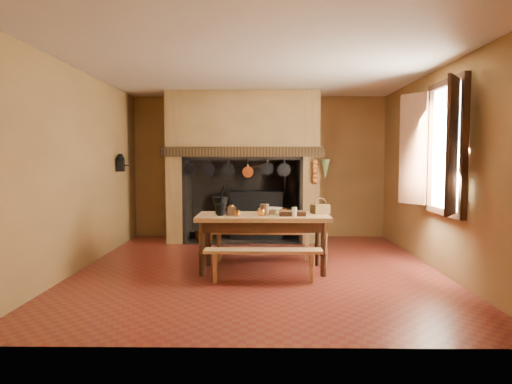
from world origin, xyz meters
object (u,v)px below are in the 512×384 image
at_px(work_table, 263,224).
at_px(bench_front, 263,257).
at_px(wicker_basket, 320,208).
at_px(mixing_bowl, 271,210).
at_px(coffee_grinder, 231,210).
at_px(iron_range, 257,214).

bearing_deg(work_table, bench_front, -90.00).
bearing_deg(work_table, wicker_basket, 9.47).
height_order(mixing_bowl, wicker_basket, wicker_basket).
distance_m(work_table, mixing_bowl, 0.26).
height_order(bench_front, coffee_grinder, coffee_grinder).
height_order(work_table, wicker_basket, wicker_basket).
bearing_deg(iron_range, coffee_grinder, -97.10).
distance_m(work_table, bench_front, 0.69).
height_order(bench_front, mixing_bowl, mixing_bowl).
xyz_separation_m(iron_range, bench_front, (0.11, -3.17, -0.17)).
relative_size(iron_range, bench_front, 1.08).
xyz_separation_m(work_table, wicker_basket, (0.81, 0.13, 0.20)).
xyz_separation_m(bench_front, coffee_grinder, (-0.44, 0.53, 0.54)).
bearing_deg(wicker_basket, work_table, 167.28).
bearing_deg(iron_range, work_table, -87.56).
height_order(work_table, mixing_bowl, mixing_bowl).
distance_m(mixing_bowl, wicker_basket, 0.70).
xyz_separation_m(work_table, mixing_bowl, (0.11, 0.17, 0.16)).
distance_m(bench_front, mixing_bowl, 0.93).
xyz_separation_m(bench_front, mixing_bowl, (0.11, 0.77, 0.51)).
bearing_deg(iron_range, bench_front, -88.02).
relative_size(iron_range, wicker_basket, 5.72).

